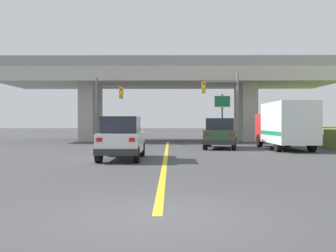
{
  "coord_description": "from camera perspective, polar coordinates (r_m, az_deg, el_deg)",
  "views": [
    {
      "loc": [
        0.25,
        -7.07,
        1.75
      ],
      "look_at": [
        0.11,
        13.43,
        1.56
      ],
      "focal_mm": 40.77,
      "sensor_mm": 36.0,
      "label": 1
    }
  ],
  "objects": [
    {
      "name": "traffic_signal_nearside",
      "position": [
        32.04,
        8.62,
        4.03
      ],
      "size": [
        3.06,
        0.36,
        5.89
      ],
      "color": "slate",
      "rests_on": "ground"
    },
    {
      "name": "suv_crossing",
      "position": [
        25.81,
        7.87,
        -1.1
      ],
      "size": [
        2.76,
        4.77,
        2.02
      ],
      "rotation": [
        0.0,
        0.0,
        -0.18
      ],
      "color": "#2D4C33",
      "rests_on": "ground"
    },
    {
      "name": "overpass_bridge",
      "position": [
        36.82,
        0.0,
        6.24
      ],
      "size": [
        30.67,
        8.24,
        7.49
      ],
      "color": "#B7B5AD",
      "rests_on": "ground"
    },
    {
      "name": "lane_divider_stripe",
      "position": [
        20.45,
        -0.31,
        -4.35
      ],
      "size": [
        0.2,
        26.61,
        0.01
      ],
      "primitive_type": "cube",
      "color": "yellow",
      "rests_on": "ground"
    },
    {
      "name": "ground",
      "position": [
        36.68,
        0.0,
        -2.19
      ],
      "size": [
        160.0,
        160.0,
        0.0
      ],
      "primitive_type": "plane",
      "color": "#424244"
    },
    {
      "name": "box_truck",
      "position": [
        25.69,
        17.09,
        0.15
      ],
      "size": [
        2.33,
        6.91,
        3.0
      ],
      "color": "red",
      "rests_on": "ground"
    },
    {
      "name": "traffic_signal_farside",
      "position": [
        31.66,
        -9.31,
        3.43
      ],
      "size": [
        2.25,
        0.36,
        5.41
      ],
      "color": "#56595E",
      "rests_on": "ground"
    },
    {
      "name": "suv_lead",
      "position": [
        18.06,
        -6.9,
        -1.81
      ],
      "size": [
        1.88,
        4.38,
        2.02
      ],
      "color": "silver",
      "rests_on": "ground"
    },
    {
      "name": "highway_sign",
      "position": [
        33.82,
        8.12,
        2.79
      ],
      "size": [
        1.4,
        0.17,
        4.26
      ],
      "color": "#56595E",
      "rests_on": "ground"
    }
  ]
}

